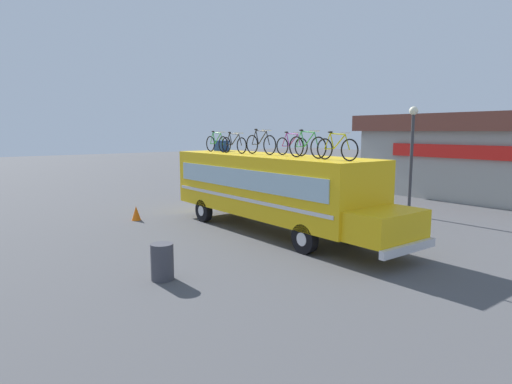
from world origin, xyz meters
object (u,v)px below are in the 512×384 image
Objects in this scene: luggage_bag_1 at (222,146)px; trash_bin at (162,262)px; rooftop_bicycle_4 at (291,146)px; bus at (273,186)px; rooftop_bicycle_6 at (337,148)px; traffic_cone at (136,213)px; street_lamp at (412,145)px; rooftop_bicycle_5 at (307,146)px; rooftop_bicycle_1 at (217,143)px; rooftop_bicycle_2 at (234,144)px; rooftop_bicycle_3 at (261,144)px.

luggage_bag_1 reaches higher than trash_bin.
rooftop_bicycle_4 is 1.77× the size of trash_bin.
rooftop_bicycle_4 reaches higher than bus.
traffic_cone is (-8.51, -2.96, -2.94)m from rooftop_bicycle_6.
street_lamp reaches higher than traffic_cone.
trash_bin is at bearing -17.61° from traffic_cone.
luggage_bag_1 is 6.06m from rooftop_bicycle_5.
rooftop_bicycle_1 is 1.00× the size of rooftop_bicycle_4.
luggage_bag_1 is at bearing 179.41° from rooftop_bicycle_4.
trash_bin is (6.45, -6.03, -2.64)m from luggage_bag_1.
rooftop_bicycle_6 is (6.72, 0.02, -0.00)m from rooftop_bicycle_1.
trash_bin is at bearing -42.75° from rooftop_bicycle_1.
rooftop_bicycle_4 is 7.41m from traffic_cone.
rooftop_bicycle_5 is at bearing 176.39° from rooftop_bicycle_6.
street_lamp is (4.62, 7.23, -0.08)m from rooftop_bicycle_1.
rooftop_bicycle_4 is at bearing 167.09° from rooftop_bicycle_6.
rooftop_bicycle_1 is 2.74× the size of traffic_cone.
street_lamp reaches higher than rooftop_bicycle_2.
street_lamp is (5.30, 6.54, 0.06)m from luggage_bag_1.
rooftop_bicycle_4 is at bearing 31.74° from traffic_cone.
rooftop_bicycle_4 is 0.95× the size of rooftop_bicycle_5.
luggage_bag_1 is at bearing -129.06° from street_lamp.
street_lamp is (-2.10, 7.21, -0.08)m from rooftop_bicycle_6.
trash_bin is (3.13, -5.63, -2.81)m from rooftop_bicycle_3.
luggage_bag_1 reaches higher than bus.
rooftop_bicycle_6 is 2.72× the size of traffic_cone.
luggage_bag_1 is 0.99m from rooftop_bicycle_1.
luggage_bag_1 is 3.35m from rooftop_bicycle_3.
traffic_cone is at bearing -160.86° from rooftop_bicycle_6.
rooftop_bicycle_2 is 7.47m from trash_bin.
rooftop_bicycle_2 is at bearing -178.16° from rooftop_bicycle_5.
rooftop_bicycle_1 is (-3.34, -0.33, 1.53)m from bus.
trash_bin is 1.54× the size of traffic_cone.
traffic_cone is (-4.43, -3.23, -2.98)m from rooftop_bicycle_3.
luggage_bag_1 is 0.36× the size of rooftop_bicycle_5.
rooftop_bicycle_1 reaches higher than bus.
street_lamp is at bearing 106.26° from rooftop_bicycle_6.
traffic_cone is (-1.11, -3.63, -2.80)m from luggage_bag_1.
rooftop_bicycle_1 reaches higher than trash_bin.
rooftop_bicycle_2 reaches higher than luggage_bag_1.
street_lamp is at bearing 65.44° from rooftop_bicycle_2.
rooftop_bicycle_1 reaches higher than rooftop_bicycle_6.
rooftop_bicycle_6 is at bearing -12.91° from rooftop_bicycle_4.
rooftop_bicycle_3 reaches higher than rooftop_bicycle_1.
rooftop_bicycle_3 is at bearing 13.43° from rooftop_bicycle_2.
rooftop_bicycle_2 is at bearing -166.57° from rooftop_bicycle_3.
rooftop_bicycle_6 is at bearing -73.74° from street_lamp.
rooftop_bicycle_3 is (3.32, -0.40, 0.17)m from luggage_bag_1.
rooftop_bicycle_5 is (6.03, -0.59, 0.16)m from luggage_bag_1.
rooftop_bicycle_1 is 1.01× the size of rooftop_bicycle_6.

